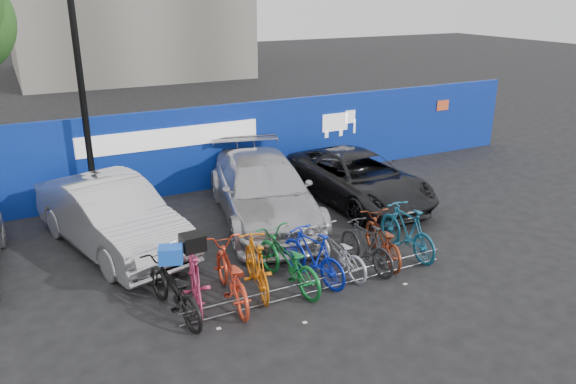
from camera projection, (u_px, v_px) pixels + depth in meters
ground at (307, 278)px, 11.25m from camera, size 100.00×100.00×0.00m
hoarding at (206, 148)px, 15.88m from camera, size 22.00×0.18×2.40m
lamppost at (81, 87)px, 13.31m from camera, size 0.25×0.50×6.11m
bike_rack at (322, 284)px, 10.69m from camera, size 5.60×0.03×0.30m
car_1 at (111, 216)px, 12.27m from camera, size 2.86×5.00×1.56m
car_2 at (263, 190)px, 13.83m from camera, size 3.30×5.74×1.56m
car_3 at (358, 178)px, 15.08m from camera, size 2.43×4.91×1.34m
bike_0 at (173, 289)px, 9.78m from camera, size 1.02×2.09×1.05m
bike_1 at (195, 278)px, 10.08m from camera, size 0.88×1.93×1.12m
bike_2 at (231, 275)px, 10.23m from camera, size 0.93×2.13×1.09m
bike_3 at (256, 265)px, 10.59m from camera, size 0.81×1.86×1.08m
bike_4 at (288, 261)px, 10.76m from camera, size 0.99×2.14×1.08m
bike_5 at (313, 256)px, 10.97m from camera, size 0.92×1.87×1.08m
bike_6 at (338, 252)px, 11.33m from camera, size 0.82×1.81×0.92m
bike_7 at (366, 245)px, 11.47m from camera, size 0.62×1.74×1.02m
bike_8 at (382, 239)px, 11.84m from camera, size 1.02×1.93×0.96m
bike_9 at (407, 230)px, 12.06m from camera, size 0.53×1.87×1.13m
cargo_crate at (171, 254)px, 9.55m from camera, size 0.48×0.42×0.29m
cargo_topcase at (193, 242)px, 9.84m from camera, size 0.42×0.39×0.29m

